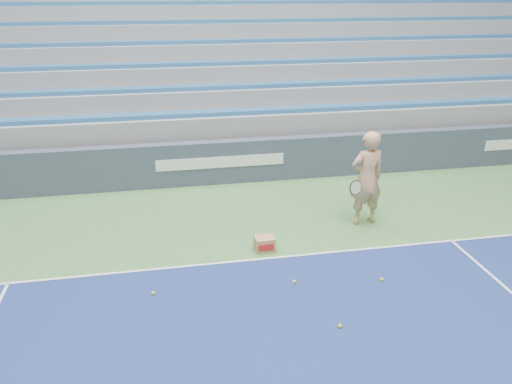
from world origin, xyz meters
The scene contains 8 objects.
sponsor_barrier centered at (0.00, 15.88, 0.55)m, with size 30.00×0.32×1.10m.
bleachers centered at (0.00, 21.60, 2.36)m, with size 31.00×9.15×7.30m.
tennis_player centered at (2.70, 13.01, 1.01)m, with size 1.00×0.90×2.02m.
ball_box centered at (0.40, 12.21, 0.14)m, with size 0.39×0.31×0.28m.
tennis_ball_0 centered at (2.16, 10.80, 0.03)m, with size 0.07×0.07×0.07m, color #BBD32B.
tennis_ball_1 centered at (-1.69, 11.10, 0.03)m, with size 0.07×0.07×0.07m, color #BBD32B.
tennis_ball_2 centered at (1.03, 9.72, 0.03)m, with size 0.07×0.07×0.07m, color #BBD32B.
tennis_ball_3 centered at (0.67, 11.00, 0.03)m, with size 0.07×0.07×0.07m, color #BBD32B.
Camera 1 is at (-1.30, 4.02, 4.71)m, focal length 35.00 mm.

